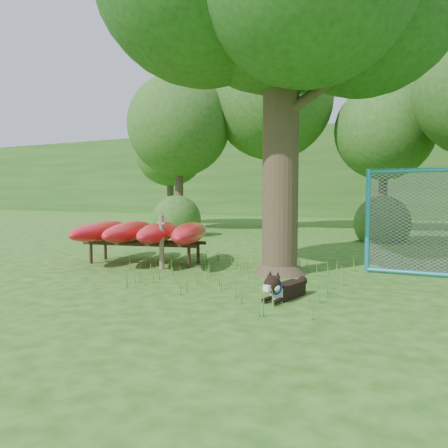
% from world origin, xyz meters
% --- Properties ---
extents(ground, '(80.00, 80.00, 0.00)m').
position_xyz_m(ground, '(0.00, 0.00, 0.00)').
color(ground, '#215410').
rests_on(ground, ground).
extents(wooden_post, '(0.30, 0.18, 1.12)m').
position_xyz_m(wooden_post, '(-1.36, 1.41, 0.59)').
color(wooden_post, '#675E4D').
rests_on(wooden_post, ground).
extents(kayak_rack, '(3.57, 3.19, 0.93)m').
position_xyz_m(kayak_rack, '(-2.13, 1.84, 0.71)').
color(kayak_rack, black).
rests_on(kayak_rack, ground).
extents(husky_dog, '(0.42, 1.03, 0.47)m').
position_xyz_m(husky_dog, '(1.76, 0.07, 0.16)').
color(husky_dog, black).
rests_on(husky_dog, ground).
extents(wildflower_clump, '(0.11, 0.09, 0.23)m').
position_xyz_m(wildflower_clump, '(1.59, 0.27, 0.18)').
color(wildflower_clump, '#49892D').
rests_on(wildflower_clump, ground).
extents(bg_tree_a, '(4.40, 4.40, 6.70)m').
position_xyz_m(bg_tree_a, '(-6.50, 10.00, 4.48)').
color(bg_tree_a, '#3B2E20').
rests_on(bg_tree_a, ground).
extents(bg_tree_b, '(5.20, 5.20, 8.22)m').
position_xyz_m(bg_tree_b, '(-3.00, 12.00, 5.61)').
color(bg_tree_b, '#3B2E20').
rests_on(bg_tree_b, ground).
extents(bg_tree_c, '(4.00, 4.00, 6.12)m').
position_xyz_m(bg_tree_c, '(1.50, 13.00, 4.11)').
color(bg_tree_c, '#3B2E20').
rests_on(bg_tree_c, ground).
extents(bg_tree_f, '(3.60, 3.60, 5.55)m').
position_xyz_m(bg_tree_f, '(-9.00, 13.00, 3.73)').
color(bg_tree_f, '#3B2E20').
rests_on(bg_tree_f, ground).
extents(shrub_left, '(1.80, 1.80, 1.80)m').
position_xyz_m(shrub_left, '(-5.00, 7.50, 0.00)').
color(shrub_left, '#27551B').
rests_on(shrub_left, ground).
extents(shrub_mid, '(1.80, 1.80, 1.80)m').
position_xyz_m(shrub_mid, '(2.00, 9.00, 0.00)').
color(shrub_mid, '#27551B').
rests_on(shrub_mid, ground).
extents(wooded_hillside, '(80.00, 12.00, 6.00)m').
position_xyz_m(wooded_hillside, '(0.00, 28.00, 3.00)').
color(wooded_hillside, '#27551B').
rests_on(wooded_hillside, ground).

